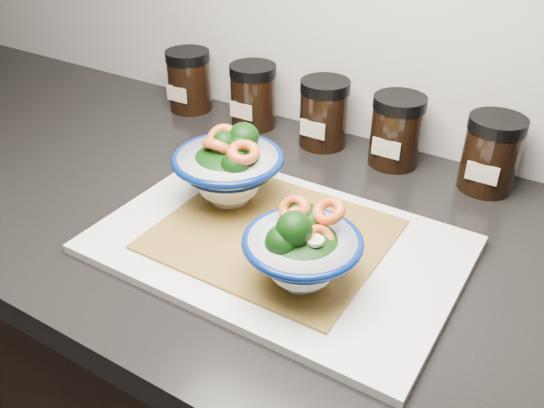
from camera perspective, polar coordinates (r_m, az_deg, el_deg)
The scene contains 10 objects.
countertop at distance 0.79m, azimuth 2.40°, elevation -3.57°, with size 3.50×0.60×0.04m, color black.
cutting_board at distance 0.73m, azimuth 0.56°, elevation -4.05°, with size 0.45×0.30×0.01m, color silver.
bamboo_mat at distance 0.74m, azimuth 0.00°, elevation -2.99°, with size 0.28×0.24×0.00m, color #A58131.
bowl_left at distance 0.78m, azimuth -4.25°, elevation 3.51°, with size 0.15×0.15×0.11m.
bowl_right at distance 0.64m, azimuth 2.95°, elevation -4.54°, with size 0.13×0.13×0.10m.
spice_jar_a at distance 1.11m, azimuth -8.20°, elevation 12.02°, with size 0.08×0.08×0.11m.
spice_jar_b at distance 1.03m, azimuth -1.88°, elevation 10.65°, with size 0.08×0.08×0.11m.
spice_jar_c at distance 0.97m, azimuth 5.15°, elevation 8.96°, with size 0.08×0.08×0.11m.
spice_jar_d at distance 0.92m, azimuth 12.22°, elevation 7.11°, with size 0.08×0.08×0.11m.
spice_jar_e at distance 0.89m, azimuth 20.88°, elevation 4.68°, with size 0.08×0.08×0.11m.
Camera 1 is at (0.31, 0.89, 1.35)m, focal length 38.00 mm.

